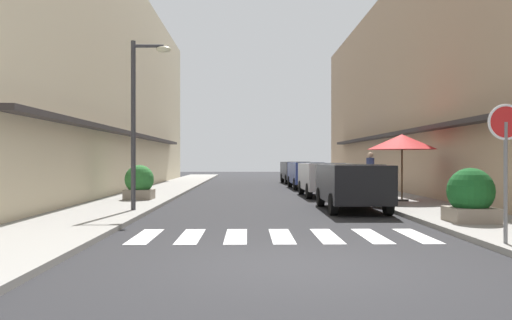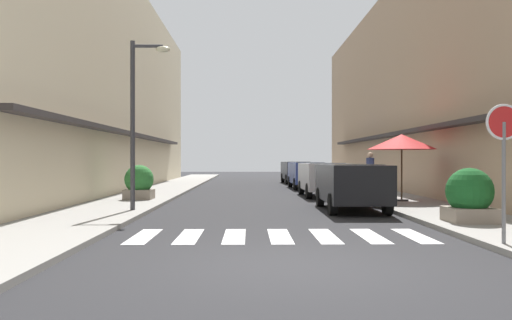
# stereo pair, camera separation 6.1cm
# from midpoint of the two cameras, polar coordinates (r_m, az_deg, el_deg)

# --- Properties ---
(ground_plane) EXTENTS (89.82, 89.82, 0.00)m
(ground_plane) POSITION_cam_midpoint_polar(r_m,az_deg,el_deg) (24.44, 0.82, -3.74)
(ground_plane) COLOR #232326
(sidewalk_left) EXTENTS (2.77, 57.16, 0.12)m
(sidewalk_left) POSITION_cam_midpoint_polar(r_m,az_deg,el_deg) (24.81, -10.87, -3.54)
(sidewalk_left) COLOR gray
(sidewalk_left) RESTS_ON ground_plane
(sidewalk_right) EXTENTS (2.77, 57.16, 0.12)m
(sidewalk_right) POSITION_cam_midpoint_polar(r_m,az_deg,el_deg) (25.08, 12.38, -3.50)
(sidewalk_right) COLOR gray
(sidewalk_right) RESTS_ON ground_plane
(building_row_left) EXTENTS (5.50, 38.74, 10.76)m
(building_row_left) POSITION_cam_midpoint_polar(r_m,az_deg,el_deg) (26.97, -18.70, 8.07)
(building_row_left) COLOR beige
(building_row_left) RESTS_ON ground_plane
(building_row_right) EXTENTS (5.50, 38.74, 10.31)m
(building_row_right) POSITION_cam_midpoint_polar(r_m,az_deg,el_deg) (27.39, 19.87, 7.47)
(building_row_right) COLOR tan
(building_row_right) RESTS_ON ground_plane
(crosswalk) EXTENTS (6.15, 2.20, 0.01)m
(crosswalk) POSITION_cam_midpoint_polar(r_m,az_deg,el_deg) (11.22, 2.74, -8.20)
(crosswalk) COLOR silver
(crosswalk) RESTS_ON ground_plane
(parked_car_near) EXTENTS (1.85, 4.41, 1.47)m
(parked_car_near) POSITION_cam_midpoint_polar(r_m,az_deg,el_deg) (16.98, 10.31, -2.29)
(parked_car_near) COLOR black
(parked_car_near) RESTS_ON ground_plane
(parked_car_mid) EXTENTS (1.85, 4.16, 1.47)m
(parked_car_mid) POSITION_cam_midpoint_polar(r_m,az_deg,el_deg) (23.16, 7.33, -1.67)
(parked_car_mid) COLOR silver
(parked_car_mid) RESTS_ON ground_plane
(parked_car_far) EXTENTS (1.88, 4.53, 1.47)m
(parked_car_far) POSITION_cam_midpoint_polar(r_m,az_deg,el_deg) (29.38, 5.60, -1.30)
(parked_car_far) COLOR navy
(parked_car_far) RESTS_ON ground_plane
(parked_car_distant) EXTENTS (1.95, 4.07, 1.47)m
(parked_car_distant) POSITION_cam_midpoint_polar(r_m,az_deg,el_deg) (35.82, 4.45, -1.06)
(parked_car_distant) COLOR black
(parked_car_distant) RESTS_ON ground_plane
(round_street_sign) EXTENTS (0.65, 0.07, 2.49)m
(round_street_sign) POSITION_cam_midpoint_polar(r_m,az_deg,el_deg) (10.41, 25.29, 2.29)
(round_street_sign) COLOR slate
(round_street_sign) RESTS_ON sidewalk_right
(street_lamp) EXTENTS (1.19, 0.28, 5.02)m
(street_lamp) POSITION_cam_midpoint_polar(r_m,az_deg,el_deg) (16.15, -12.35, 5.72)
(street_lamp) COLOR #38383D
(street_lamp) RESTS_ON sidewalk_left
(cafe_umbrella) EXTENTS (2.47, 2.47, 2.41)m
(cafe_umbrella) POSITION_cam_midpoint_polar(r_m,az_deg,el_deg) (19.80, 15.50, 1.87)
(cafe_umbrella) COLOR #262626
(cafe_umbrella) RESTS_ON sidewalk_right
(planter_corner) EXTENTS (1.12, 1.12, 1.30)m
(planter_corner) POSITION_cam_midpoint_polar(r_m,az_deg,el_deg) (13.69, 22.14, -3.64)
(planter_corner) COLOR gray
(planter_corner) RESTS_ON sidewalk_right
(planter_midblock) EXTENTS (1.09, 1.09, 1.29)m
(planter_midblock) POSITION_cam_midpoint_polar(r_m,az_deg,el_deg) (20.45, -12.40, -2.41)
(planter_midblock) COLOR gray
(planter_midblock) RESTS_ON sidewalk_left
(pedestrian_walking_near) EXTENTS (0.34, 0.34, 1.80)m
(pedestrian_walking_near) POSITION_cam_midpoint_polar(r_m,az_deg,el_deg) (23.03, 12.28, -1.29)
(pedestrian_walking_near) COLOR #282B33
(pedestrian_walking_near) RESTS_ON sidewalk_right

